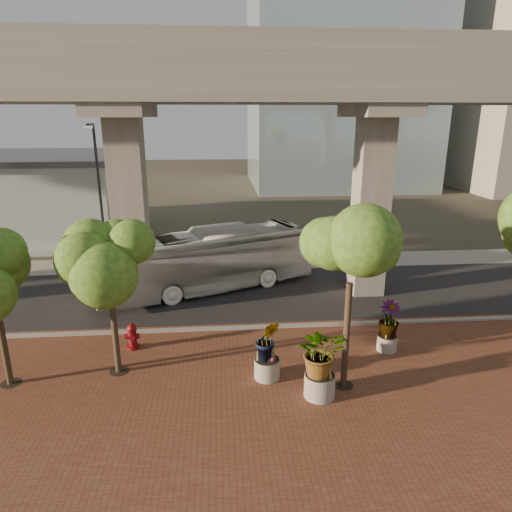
{
  "coord_description": "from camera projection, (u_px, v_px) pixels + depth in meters",
  "views": [
    {
      "loc": [
        -1.68,
        -20.29,
        9.08
      ],
      "look_at": [
        0.04,
        0.5,
        2.63
      ],
      "focal_mm": 32.0,
      "sensor_mm": 36.0,
      "label": 1
    }
  ],
  "objects": [
    {
      "name": "ground",
      "position": [
        256.0,
        311.0,
        22.13
      ],
      "size": [
        160.0,
        160.0,
        0.0
      ],
      "primitive_type": "plane",
      "color": "#373228",
      "rests_on": "ground"
    },
    {
      "name": "brick_plaza",
      "position": [
        277.0,
        412.0,
        14.51
      ],
      "size": [
        70.0,
        13.0,
        0.06
      ],
      "primitive_type": "cube",
      "color": "brown",
      "rests_on": "ground"
    },
    {
      "name": "asphalt_road",
      "position": [
        253.0,
        295.0,
        24.03
      ],
      "size": [
        90.0,
        8.0,
        0.04
      ],
      "primitive_type": "cube",
      "color": "black",
      "rests_on": "ground"
    },
    {
      "name": "curb_strip",
      "position": [
        260.0,
        327.0,
        20.21
      ],
      "size": [
        70.0,
        0.25,
        0.16
      ],
      "primitive_type": "cube",
      "color": "gray",
      "rests_on": "ground"
    },
    {
      "name": "far_sidewalk",
      "position": [
        246.0,
        263.0,
        29.27
      ],
      "size": [
        90.0,
        3.0,
        0.06
      ],
      "primitive_type": "cube",
      "color": "gray",
      "rests_on": "ground"
    },
    {
      "name": "transit_viaduct",
      "position": [
        253.0,
        154.0,
        21.89
      ],
      "size": [
        72.0,
        5.6,
        12.4
      ],
      "color": "gray",
      "rests_on": "ground"
    },
    {
      "name": "transit_bus",
      "position": [
        205.0,
        261.0,
        24.3
      ],
      "size": [
        11.94,
        7.07,
        3.28
      ],
      "primitive_type": "imported",
      "rotation": [
        0.0,
        0.0,
        1.96
      ],
      "color": "silver",
      "rests_on": "ground"
    },
    {
      "name": "fire_hydrant",
      "position": [
        132.0,
        336.0,
        18.31
      ],
      "size": [
        0.55,
        0.5,
        1.11
      ],
      "color": "maroon",
      "rests_on": "ground"
    },
    {
      "name": "planter_front",
      "position": [
        321.0,
        355.0,
        14.87
      ],
      "size": [
        2.29,
        2.29,
        2.52
      ],
      "color": "gray",
      "rests_on": "ground"
    },
    {
      "name": "planter_right",
      "position": [
        389.0,
        321.0,
        17.95
      ],
      "size": [
        1.94,
        1.94,
        2.07
      ],
      "color": "#A39D93",
      "rests_on": "ground"
    },
    {
      "name": "planter_left",
      "position": [
        267.0,
        343.0,
        16.0
      ],
      "size": [
        2.05,
        2.05,
        2.26
      ],
      "color": "#A4A194",
      "rests_on": "ground"
    },
    {
      "name": "street_tree_near_west",
      "position": [
        107.0,
        258.0,
        15.49
      ],
      "size": [
        3.54,
        3.54,
        6.02
      ],
      "color": "#433626",
      "rests_on": "ground"
    },
    {
      "name": "street_tree_near_east",
      "position": [
        352.0,
        252.0,
        14.48
      ],
      "size": [
        3.69,
        3.69,
        6.57
      ],
      "color": "#433626",
      "rests_on": "ground"
    },
    {
      "name": "streetlamp_west",
      "position": [
        99.0,
        190.0,
        25.65
      ],
      "size": [
        0.43,
        1.25,
        8.64
      ],
      "color": "#2C2D31",
      "rests_on": "ground"
    },
    {
      "name": "streetlamp_east",
      "position": [
        367.0,
        195.0,
        27.65
      ],
      "size": [
        0.38,
        1.11,
        7.63
      ],
      "color": "#2D2D32",
      "rests_on": "ground"
    }
  ]
}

